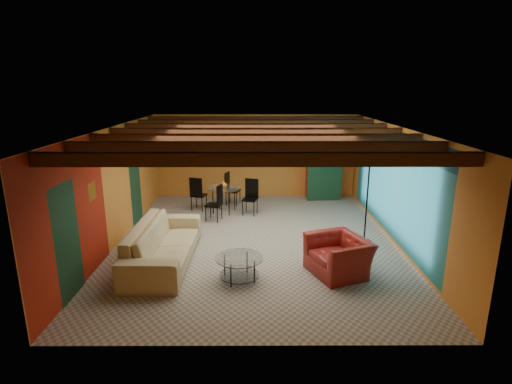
{
  "coord_description": "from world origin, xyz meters",
  "views": [
    {
      "loc": [
        -0.03,
        -8.95,
        3.61
      ],
      "look_at": [
        0.0,
        0.2,
        1.15
      ],
      "focal_mm": 28.02,
      "sensor_mm": 36.0,
      "label": 1
    }
  ],
  "objects_px": {
    "floor_lamp": "(367,201)",
    "armchair": "(338,256)",
    "potted_plant": "(325,134)",
    "armoire": "(324,171)",
    "dining_table": "(224,195)",
    "sofa": "(164,243)",
    "coffee_table": "(239,268)",
    "vase": "(223,174)"
  },
  "relations": [
    {
      "from": "floor_lamp",
      "to": "armchair",
      "type": "bearing_deg",
      "value": -120.47
    },
    {
      "from": "armchair",
      "to": "floor_lamp",
      "type": "xyz_separation_m",
      "value": [
        0.96,
        1.63,
        0.65
      ]
    },
    {
      "from": "armchair",
      "to": "potted_plant",
      "type": "xyz_separation_m",
      "value": [
        0.59,
        5.42,
        1.73
      ]
    },
    {
      "from": "armchair",
      "to": "potted_plant",
      "type": "relative_size",
      "value": 2.3
    },
    {
      "from": "armchair",
      "to": "armoire",
      "type": "distance_m",
      "value": 5.48
    },
    {
      "from": "armchair",
      "to": "armoire",
      "type": "height_order",
      "value": "armoire"
    },
    {
      "from": "dining_table",
      "to": "floor_lamp",
      "type": "bearing_deg",
      "value": -33.57
    },
    {
      "from": "sofa",
      "to": "floor_lamp",
      "type": "relative_size",
      "value": 1.42
    },
    {
      "from": "sofa",
      "to": "armoire",
      "type": "relative_size",
      "value": 1.56
    },
    {
      "from": "armchair",
      "to": "dining_table",
      "type": "bearing_deg",
      "value": -169.18
    },
    {
      "from": "coffee_table",
      "to": "potted_plant",
      "type": "xyz_separation_m",
      "value": [
        2.53,
        5.69,
        1.87
      ]
    },
    {
      "from": "coffee_table",
      "to": "armchair",
      "type": "bearing_deg",
      "value": 7.79
    },
    {
      "from": "dining_table",
      "to": "sofa",
      "type": "bearing_deg",
      "value": -106.33
    },
    {
      "from": "dining_table",
      "to": "potted_plant",
      "type": "distance_m",
      "value": 3.81
    },
    {
      "from": "potted_plant",
      "to": "vase",
      "type": "relative_size",
      "value": 2.45
    },
    {
      "from": "dining_table",
      "to": "armoire",
      "type": "bearing_deg",
      "value": 25.24
    },
    {
      "from": "armchair",
      "to": "potted_plant",
      "type": "bearing_deg",
      "value": 151.87
    },
    {
      "from": "sofa",
      "to": "armchair",
      "type": "height_order",
      "value": "sofa"
    },
    {
      "from": "sofa",
      "to": "dining_table",
      "type": "bearing_deg",
      "value": -15.6
    },
    {
      "from": "coffee_table",
      "to": "dining_table",
      "type": "xyz_separation_m",
      "value": [
        -0.6,
        4.21,
        0.28
      ]
    },
    {
      "from": "floor_lamp",
      "to": "potted_plant",
      "type": "distance_m",
      "value": 3.96
    },
    {
      "from": "armoire",
      "to": "potted_plant",
      "type": "relative_size",
      "value": 3.74
    },
    {
      "from": "coffee_table",
      "to": "potted_plant",
      "type": "height_order",
      "value": "potted_plant"
    },
    {
      "from": "armoire",
      "to": "floor_lamp",
      "type": "xyz_separation_m",
      "value": [
        0.37,
        -3.8,
        0.09
      ]
    },
    {
      "from": "armoire",
      "to": "vase",
      "type": "relative_size",
      "value": 9.17
    },
    {
      "from": "floor_lamp",
      "to": "vase",
      "type": "bearing_deg",
      "value": 146.43
    },
    {
      "from": "armoire",
      "to": "floor_lamp",
      "type": "bearing_deg",
      "value": -88.33
    },
    {
      "from": "dining_table",
      "to": "vase",
      "type": "relative_size",
      "value": 9.75
    },
    {
      "from": "floor_lamp",
      "to": "potted_plant",
      "type": "xyz_separation_m",
      "value": [
        -0.37,
        3.8,
        1.08
      ]
    },
    {
      "from": "armchair",
      "to": "vase",
      "type": "xyz_separation_m",
      "value": [
        -2.54,
        3.95,
        0.76
      ]
    },
    {
      "from": "armchair",
      "to": "armoire",
      "type": "relative_size",
      "value": 0.61
    },
    {
      "from": "dining_table",
      "to": "vase",
      "type": "xyz_separation_m",
      "value": [
        -0.0,
        0.0,
        0.61
      ]
    },
    {
      "from": "coffee_table",
      "to": "potted_plant",
      "type": "bearing_deg",
      "value": 66.04
    },
    {
      "from": "coffee_table",
      "to": "vase",
      "type": "xyz_separation_m",
      "value": [
        -0.6,
        4.21,
        0.89
      ]
    },
    {
      "from": "armoire",
      "to": "potted_plant",
      "type": "distance_m",
      "value": 1.17
    },
    {
      "from": "sofa",
      "to": "coffee_table",
      "type": "relative_size",
      "value": 3.18
    },
    {
      "from": "armchair",
      "to": "dining_table",
      "type": "distance_m",
      "value": 4.69
    },
    {
      "from": "coffee_table",
      "to": "floor_lamp",
      "type": "xyz_separation_m",
      "value": [
        2.9,
        1.89,
        0.79
      ]
    },
    {
      "from": "sofa",
      "to": "coffee_table",
      "type": "distance_m",
      "value": 1.8
    },
    {
      "from": "sofa",
      "to": "armoire",
      "type": "bearing_deg",
      "value": -39.45
    },
    {
      "from": "sofa",
      "to": "potted_plant",
      "type": "distance_m",
      "value": 6.61
    },
    {
      "from": "dining_table",
      "to": "vase",
      "type": "bearing_deg",
      "value": 180.0
    }
  ]
}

